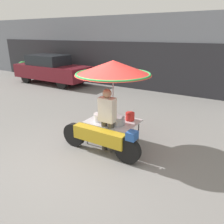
# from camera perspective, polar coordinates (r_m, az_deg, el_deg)

# --- Properties ---
(ground_plane) EXTENTS (36.00, 36.00, 0.00)m
(ground_plane) POSITION_cam_1_polar(r_m,az_deg,el_deg) (5.06, -9.37, -12.46)
(ground_plane) COLOR slate
(shopfront_building) EXTENTS (28.00, 2.06, 3.54)m
(shopfront_building) POSITION_cam_1_polar(r_m,az_deg,el_deg) (11.43, 17.18, 14.37)
(shopfront_building) COLOR gray
(shopfront_building) RESTS_ON ground
(vendor_motorcycle_cart) EXTENTS (2.10, 1.80, 2.11)m
(vendor_motorcycle_cart) POSITION_cam_1_polar(r_m,az_deg,el_deg) (5.13, -0.11, 7.76)
(vendor_motorcycle_cart) COLOR black
(vendor_motorcycle_cart) RESTS_ON ground
(vendor_person) EXTENTS (0.38, 0.22, 1.53)m
(vendor_person) POSITION_cam_1_polar(r_m,az_deg,el_deg) (5.05, -1.24, -1.43)
(vendor_person) COLOR #4C473D
(vendor_person) RESTS_ON ground
(parked_car) EXTENTS (4.44, 1.67, 1.57)m
(parked_car) POSITION_cam_1_polar(r_m,az_deg,el_deg) (12.88, -15.59, 10.73)
(parked_car) COLOR black
(parked_car) RESTS_ON ground
(potted_plant) EXTENTS (0.75, 0.75, 0.95)m
(potted_plant) POSITION_cam_1_polar(r_m,az_deg,el_deg) (16.09, -22.13, 10.83)
(potted_plant) COLOR gray
(potted_plant) RESTS_ON ground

